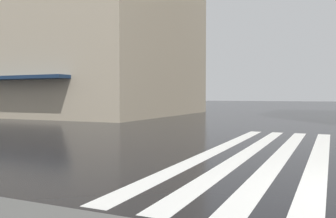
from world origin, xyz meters
name	(u,v)px	position (x,y,z in m)	size (l,w,h in m)	color
zebra_crossing	(282,154)	(4.00, 2.41, 0.00)	(13.00, 4.50, 0.01)	silver
haussmann_block_mid	(55,8)	(21.00, 26.04, 10.34)	(18.20, 25.46, 21.13)	tan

